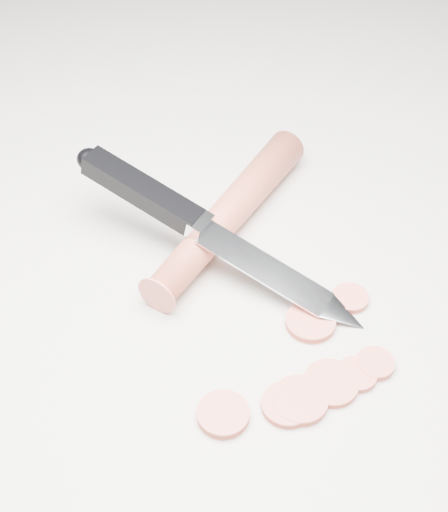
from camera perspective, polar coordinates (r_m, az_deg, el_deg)
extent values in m
plane|color=beige|center=(0.56, 3.15, -4.92)|extent=(2.40, 2.40, 0.00)
cylinder|color=#C54B33|center=(0.62, 0.44, 3.47)|extent=(0.19, 0.17, 0.03)
cylinder|color=#E1614F|center=(0.52, 6.09, -11.41)|extent=(0.04, 0.04, 0.01)
cylinder|color=#E1614F|center=(0.56, 6.94, -5.26)|extent=(0.04, 0.04, 0.01)
cylinder|color=#E1614F|center=(0.51, 5.08, -11.76)|extent=(0.04, 0.04, 0.01)
cylinder|color=#E1614F|center=(0.54, 10.55, -9.30)|extent=(0.03, 0.03, 0.01)
cylinder|color=#E1614F|center=(0.58, 10.04, -3.35)|extent=(0.03, 0.03, 0.01)
cylinder|color=#E1614F|center=(0.51, -0.07, -12.55)|extent=(0.04, 0.04, 0.01)
cylinder|color=#E1614F|center=(0.54, 11.98, -8.43)|extent=(0.03, 0.03, 0.01)
cylinder|color=#E1614F|center=(0.53, 8.55, -10.04)|extent=(0.04, 0.04, 0.01)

